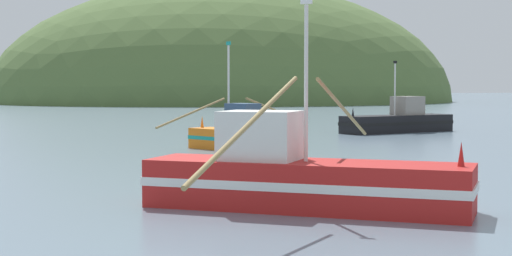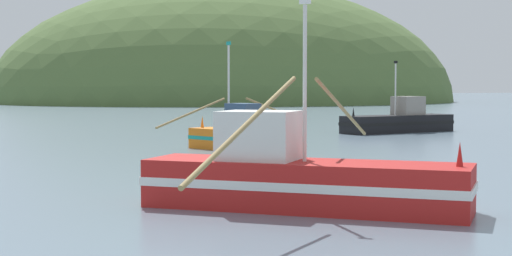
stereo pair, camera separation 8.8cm
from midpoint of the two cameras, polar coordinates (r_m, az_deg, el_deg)
name	(u,v)px [view 1 (the left image)]	position (r m, az deg, el deg)	size (l,w,h in m)	color
hill_far_left	(226,102)	(170.54, -2.21, 1.93)	(100.72, 80.57, 51.39)	#516B38
fishing_boat_black	(398,121)	(62.08, 10.32, 0.49)	(10.15, 5.17, 5.59)	black
fishing_boat_red	(300,178)	(23.41, 3.15, -3.66)	(10.33, 14.45, 6.31)	red
fishing_boat_orange	(237,135)	(44.25, -1.49, -0.54)	(9.98, 6.37, 6.19)	orange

